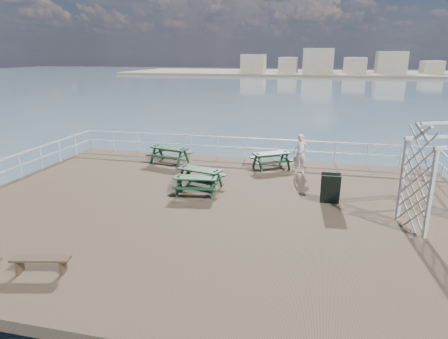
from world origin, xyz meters
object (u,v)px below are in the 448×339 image
picnic_table_b (196,182)px  person (300,154)px  picnic_table_d (200,174)px  flat_bench_near (41,262)px  picnic_table_a (170,152)px  picnic_table_c (271,157)px

picnic_table_b → person: (3.70, 3.78, 0.39)m
picnic_table_b → picnic_table_d: (-0.10, 0.86, 0.05)m
flat_bench_near → picnic_table_a: bearing=80.4°
picnic_table_b → picnic_table_d: bearing=89.1°
picnic_table_c → picnic_table_b: bearing=-151.7°
picnic_table_a → picnic_table_b: 4.78m
picnic_table_b → picnic_table_d: picnic_table_d is taller
picnic_table_b → flat_bench_near: (-1.99, -6.36, -0.19)m
picnic_table_a → person: size_ratio=1.21×
picnic_table_d → person: person is taller
picnic_table_d → flat_bench_near: size_ratio=1.40×
picnic_table_c → picnic_table_d: (-2.45, -3.43, 0.02)m
picnic_table_c → flat_bench_near: bearing=-145.2°
picnic_table_b → flat_bench_near: size_ratio=1.19×
picnic_table_c → flat_bench_near: size_ratio=1.48×
picnic_table_c → flat_bench_near: picnic_table_c is taller
picnic_table_a → picnic_table_c: (4.96, 0.29, -0.04)m
person → flat_bench_near: bearing=-114.7°
picnic_table_a → picnic_table_b: picnic_table_a is taller
picnic_table_a → picnic_table_c: bearing=17.3°
person → picnic_table_b: bearing=-129.8°
picnic_table_b → flat_bench_near: picnic_table_b is taller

